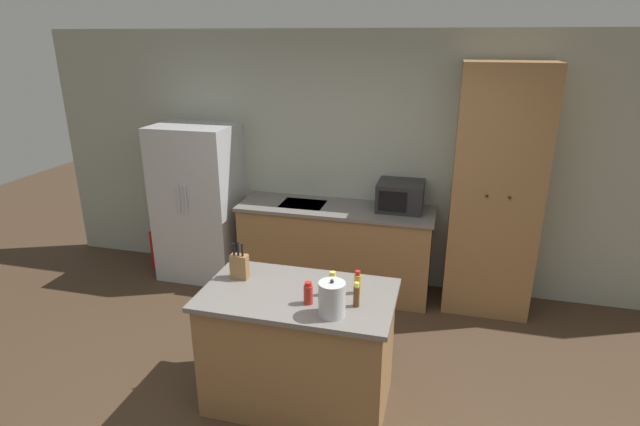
# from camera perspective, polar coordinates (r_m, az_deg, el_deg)

# --- Properties ---
(wall_back) EXTENTS (7.20, 0.06, 2.60)m
(wall_back) POSITION_cam_1_polar(r_m,az_deg,el_deg) (5.16, 5.87, 5.69)
(wall_back) COLOR #9EA393
(wall_back) RESTS_ON ground_plane
(refrigerator) EXTENTS (0.83, 0.65, 1.67)m
(refrigerator) POSITION_cam_1_polar(r_m,az_deg,el_deg) (5.53, -13.70, 1.18)
(refrigerator) COLOR #B7BABC
(refrigerator) RESTS_ON ground_plane
(back_counter) EXTENTS (1.97, 0.63, 0.91)m
(back_counter) POSITION_cam_1_polar(r_m,az_deg,el_deg) (5.17, 1.76, -4.02)
(back_counter) COLOR olive
(back_counter) RESTS_ON ground_plane
(pantry_cabinet) EXTENTS (0.79, 0.56, 2.33)m
(pantry_cabinet) POSITION_cam_1_polar(r_m,az_deg,el_deg) (4.87, 19.40, 2.20)
(pantry_cabinet) COLOR olive
(pantry_cabinet) RESTS_ON ground_plane
(kitchen_island) EXTENTS (1.32, 0.77, 0.88)m
(kitchen_island) POSITION_cam_1_polar(r_m,az_deg,el_deg) (3.67, -2.43, -15.08)
(kitchen_island) COLOR olive
(kitchen_island) RESTS_ON ground_plane
(microwave) EXTENTS (0.44, 0.41, 0.28)m
(microwave) POSITION_cam_1_polar(r_m,az_deg,el_deg) (4.94, 9.16, 1.94)
(microwave) COLOR #232326
(microwave) RESTS_ON back_counter
(knife_block) EXTENTS (0.12, 0.07, 0.29)m
(knife_block) POSITION_cam_1_polar(r_m,az_deg,el_deg) (3.63, -9.19, -5.97)
(knife_block) COLOR olive
(knife_block) RESTS_ON kitchen_island
(spice_bottle_tall_dark) EXTENTS (0.05, 0.05, 0.17)m
(spice_bottle_tall_dark) POSITION_cam_1_polar(r_m,az_deg,el_deg) (3.38, 1.46, -8.10)
(spice_bottle_tall_dark) COLOR orange
(spice_bottle_tall_dark) RESTS_ON kitchen_island
(spice_bottle_short_red) EXTENTS (0.05, 0.05, 0.17)m
(spice_bottle_short_red) POSITION_cam_1_polar(r_m,az_deg,el_deg) (3.40, 4.31, -7.96)
(spice_bottle_short_red) COLOR gold
(spice_bottle_short_red) RESTS_ON kitchen_island
(spice_bottle_amber_oil) EXTENTS (0.06, 0.06, 0.15)m
(spice_bottle_amber_oil) POSITION_cam_1_polar(r_m,az_deg,el_deg) (3.28, -1.36, -9.18)
(spice_bottle_amber_oil) COLOR #B2281E
(spice_bottle_amber_oil) RESTS_ON kitchen_island
(spice_bottle_green_herb) EXTENTS (0.04, 0.04, 0.17)m
(spice_bottle_green_herb) POSITION_cam_1_polar(r_m,az_deg,el_deg) (3.25, 4.19, -9.36)
(spice_bottle_green_herb) COLOR #563319
(spice_bottle_green_herb) RESTS_ON kitchen_island
(kettle) EXTENTS (0.17, 0.17, 0.25)m
(kettle) POSITION_cam_1_polar(r_m,az_deg,el_deg) (3.13, 1.37, -9.79)
(kettle) COLOR #B2B5B7
(kettle) RESTS_ON kitchen_island
(fire_extinguisher) EXTENTS (0.12, 0.12, 0.51)m
(fire_extinguisher) POSITION_cam_1_polar(r_m,az_deg,el_deg) (6.03, -18.19, -3.90)
(fire_extinguisher) COLOR red
(fire_extinguisher) RESTS_ON ground_plane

